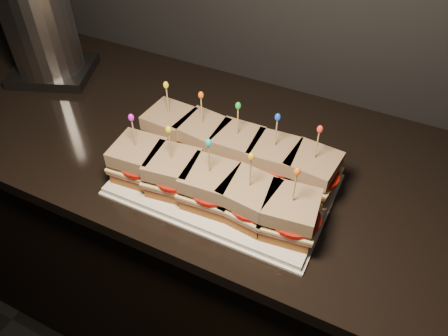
% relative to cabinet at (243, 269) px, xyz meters
% --- Properties ---
extents(cabinet, '(2.60, 0.62, 0.90)m').
position_rel_cabinet_xyz_m(cabinet, '(0.00, 0.00, 0.00)').
color(cabinet, black).
rests_on(cabinet, ground).
extents(granite_slab, '(2.64, 0.66, 0.03)m').
position_rel_cabinet_xyz_m(granite_slab, '(0.00, 0.00, 0.47)').
color(granite_slab, black).
rests_on(granite_slab, cabinet).
extents(platter, '(0.46, 0.28, 0.02)m').
position_rel_cabinet_xyz_m(platter, '(-0.01, -0.12, 0.49)').
color(platter, white).
rests_on(platter, granite_slab).
extents(platter_rim, '(0.47, 0.30, 0.01)m').
position_rel_cabinet_xyz_m(platter_rim, '(-0.01, -0.12, 0.49)').
color(platter_rim, white).
rests_on(platter_rim, granite_slab).
extents(sandwich_0_bread_bot, '(0.10, 0.10, 0.03)m').
position_rel_cabinet_xyz_m(sandwich_0_bread_bot, '(-0.19, -0.05, 0.52)').
color(sandwich_0_bread_bot, brown).
rests_on(sandwich_0_bread_bot, platter).
extents(sandwich_0_ham, '(0.11, 0.11, 0.01)m').
position_rel_cabinet_xyz_m(sandwich_0_ham, '(-0.19, -0.05, 0.53)').
color(sandwich_0_ham, '#B66357').
rests_on(sandwich_0_ham, sandwich_0_bread_bot).
extents(sandwich_0_cheese, '(0.12, 0.11, 0.01)m').
position_rel_cabinet_xyz_m(sandwich_0_cheese, '(-0.19, -0.05, 0.54)').
color(sandwich_0_cheese, '#FBEC97').
rests_on(sandwich_0_cheese, sandwich_0_ham).
extents(sandwich_0_tomato, '(0.10, 0.10, 0.01)m').
position_rel_cabinet_xyz_m(sandwich_0_tomato, '(-0.17, -0.06, 0.55)').
color(sandwich_0_tomato, '#B61209').
rests_on(sandwich_0_tomato, sandwich_0_cheese).
extents(sandwich_0_bread_top, '(0.10, 0.10, 0.03)m').
position_rel_cabinet_xyz_m(sandwich_0_bread_top, '(-0.19, -0.05, 0.57)').
color(sandwich_0_bread_top, '#582B14').
rests_on(sandwich_0_bread_top, sandwich_0_tomato).
extents(sandwich_0_pick, '(0.00, 0.00, 0.09)m').
position_rel_cabinet_xyz_m(sandwich_0_pick, '(-0.19, -0.05, 0.62)').
color(sandwich_0_pick, tan).
rests_on(sandwich_0_pick, sandwich_0_bread_top).
extents(sandwich_0_frill, '(0.01, 0.01, 0.02)m').
position_rel_cabinet_xyz_m(sandwich_0_frill, '(-0.19, -0.05, 0.66)').
color(sandwich_0_frill, yellow).
rests_on(sandwich_0_frill, sandwich_0_pick).
extents(sandwich_1_bread_bot, '(0.11, 0.11, 0.03)m').
position_rel_cabinet_xyz_m(sandwich_1_bread_bot, '(-0.10, -0.05, 0.52)').
color(sandwich_1_bread_bot, brown).
rests_on(sandwich_1_bread_bot, platter).
extents(sandwich_1_ham, '(0.12, 0.12, 0.01)m').
position_rel_cabinet_xyz_m(sandwich_1_ham, '(-0.10, -0.05, 0.53)').
color(sandwich_1_ham, '#B66357').
rests_on(sandwich_1_ham, sandwich_1_bread_bot).
extents(sandwich_1_cheese, '(0.12, 0.12, 0.01)m').
position_rel_cabinet_xyz_m(sandwich_1_cheese, '(-0.10, -0.05, 0.54)').
color(sandwich_1_cheese, '#FBEC97').
rests_on(sandwich_1_cheese, sandwich_1_ham).
extents(sandwich_1_tomato, '(0.10, 0.10, 0.01)m').
position_rel_cabinet_xyz_m(sandwich_1_tomato, '(-0.09, -0.06, 0.55)').
color(sandwich_1_tomato, '#B61209').
rests_on(sandwich_1_tomato, sandwich_1_cheese).
extents(sandwich_1_bread_top, '(0.11, 0.11, 0.03)m').
position_rel_cabinet_xyz_m(sandwich_1_bread_top, '(-0.10, -0.05, 0.57)').
color(sandwich_1_bread_top, '#582B14').
rests_on(sandwich_1_bread_top, sandwich_1_tomato).
extents(sandwich_1_pick, '(0.00, 0.00, 0.09)m').
position_rel_cabinet_xyz_m(sandwich_1_pick, '(-0.10, -0.05, 0.62)').
color(sandwich_1_pick, tan).
rests_on(sandwich_1_pick, sandwich_1_bread_top).
extents(sandwich_1_frill, '(0.01, 0.01, 0.02)m').
position_rel_cabinet_xyz_m(sandwich_1_frill, '(-0.10, -0.05, 0.66)').
color(sandwich_1_frill, orange).
rests_on(sandwich_1_frill, sandwich_1_pick).
extents(sandwich_2_bread_bot, '(0.10, 0.10, 0.03)m').
position_rel_cabinet_xyz_m(sandwich_2_bread_bot, '(-0.01, -0.05, 0.52)').
color(sandwich_2_bread_bot, brown).
rests_on(sandwich_2_bread_bot, platter).
extents(sandwich_2_ham, '(0.11, 0.11, 0.01)m').
position_rel_cabinet_xyz_m(sandwich_2_ham, '(-0.01, -0.05, 0.53)').
color(sandwich_2_ham, '#B66357').
rests_on(sandwich_2_ham, sandwich_2_bread_bot).
extents(sandwich_2_cheese, '(0.11, 0.11, 0.01)m').
position_rel_cabinet_xyz_m(sandwich_2_cheese, '(-0.01, -0.05, 0.54)').
color(sandwich_2_cheese, '#FBEC97').
rests_on(sandwich_2_cheese, sandwich_2_ham).
extents(sandwich_2_tomato, '(0.10, 0.10, 0.01)m').
position_rel_cabinet_xyz_m(sandwich_2_tomato, '(0.00, -0.06, 0.55)').
color(sandwich_2_tomato, '#B61209').
rests_on(sandwich_2_tomato, sandwich_2_cheese).
extents(sandwich_2_bread_top, '(0.10, 0.10, 0.03)m').
position_rel_cabinet_xyz_m(sandwich_2_bread_top, '(-0.01, -0.05, 0.57)').
color(sandwich_2_bread_top, '#582B14').
rests_on(sandwich_2_bread_top, sandwich_2_tomato).
extents(sandwich_2_pick, '(0.00, 0.00, 0.09)m').
position_rel_cabinet_xyz_m(sandwich_2_pick, '(-0.01, -0.05, 0.62)').
color(sandwich_2_pick, tan).
rests_on(sandwich_2_pick, sandwich_2_bread_top).
extents(sandwich_2_frill, '(0.01, 0.01, 0.02)m').
position_rel_cabinet_xyz_m(sandwich_2_frill, '(-0.01, -0.05, 0.66)').
color(sandwich_2_frill, green).
rests_on(sandwich_2_frill, sandwich_2_pick).
extents(sandwich_3_bread_bot, '(0.10, 0.10, 0.03)m').
position_rel_cabinet_xyz_m(sandwich_3_bread_bot, '(0.08, -0.05, 0.52)').
color(sandwich_3_bread_bot, brown).
rests_on(sandwich_3_bread_bot, platter).
extents(sandwich_3_ham, '(0.11, 0.11, 0.01)m').
position_rel_cabinet_xyz_m(sandwich_3_ham, '(0.08, -0.05, 0.53)').
color(sandwich_3_ham, '#B66357').
rests_on(sandwich_3_ham, sandwich_3_bread_bot).
extents(sandwich_3_cheese, '(0.12, 0.11, 0.01)m').
position_rel_cabinet_xyz_m(sandwich_3_cheese, '(0.08, -0.05, 0.54)').
color(sandwich_3_cheese, '#FBEC97').
rests_on(sandwich_3_cheese, sandwich_3_ham).
extents(sandwich_3_tomato, '(0.10, 0.10, 0.01)m').
position_rel_cabinet_xyz_m(sandwich_3_tomato, '(0.09, -0.06, 0.55)').
color(sandwich_3_tomato, '#B61209').
rests_on(sandwich_3_tomato, sandwich_3_cheese).
extents(sandwich_3_bread_top, '(0.11, 0.11, 0.03)m').
position_rel_cabinet_xyz_m(sandwich_3_bread_top, '(0.08, -0.05, 0.57)').
color(sandwich_3_bread_top, '#582B14').
rests_on(sandwich_3_bread_top, sandwich_3_tomato).
extents(sandwich_3_pick, '(0.00, 0.00, 0.09)m').
position_rel_cabinet_xyz_m(sandwich_3_pick, '(0.08, -0.05, 0.62)').
color(sandwich_3_pick, tan).
rests_on(sandwich_3_pick, sandwich_3_bread_top).
extents(sandwich_3_frill, '(0.01, 0.01, 0.02)m').
position_rel_cabinet_xyz_m(sandwich_3_frill, '(0.08, -0.05, 0.66)').
color(sandwich_3_frill, blue).
rests_on(sandwich_3_frill, sandwich_3_pick).
extents(sandwich_4_bread_bot, '(0.11, 0.11, 0.03)m').
position_rel_cabinet_xyz_m(sandwich_4_bread_bot, '(0.16, -0.05, 0.52)').
color(sandwich_4_bread_bot, brown).
rests_on(sandwich_4_bread_bot, platter).
extents(sandwich_4_ham, '(0.12, 0.11, 0.01)m').
position_rel_cabinet_xyz_m(sandwich_4_ham, '(0.16, -0.05, 0.53)').
color(sandwich_4_ham, '#B66357').
rests_on(sandwich_4_ham, sandwich_4_bread_bot).
extents(sandwich_4_cheese, '(0.12, 0.11, 0.01)m').
position_rel_cabinet_xyz_m(sandwich_4_cheese, '(0.16, -0.05, 0.54)').
color(sandwich_4_cheese, '#FBEC97').
rests_on(sandwich_4_cheese, sandwich_4_ham).
extents(sandwich_4_tomato, '(0.10, 0.10, 0.01)m').
position_rel_cabinet_xyz_m(sandwich_4_tomato, '(0.18, -0.06, 0.55)').
color(sandwich_4_tomato, '#B61209').
rests_on(sandwich_4_tomato, sandwich_4_cheese).
extents(sandwich_4_bread_top, '(0.11, 0.11, 0.03)m').
position_rel_cabinet_xyz_m(sandwich_4_bread_top, '(0.16, -0.05, 0.57)').
color(sandwich_4_bread_top, '#582B14').
rests_on(sandwich_4_bread_top, sandwich_4_tomato).
extents(sandwich_4_pick, '(0.00, 0.00, 0.09)m').
position_rel_cabinet_xyz_m(sandwich_4_pick, '(0.16, -0.05, 0.62)').
color(sandwich_4_pick, tan).
rests_on(sandwich_4_pick, sandwich_4_bread_top).
extents(sandwich_4_frill, '(0.01, 0.01, 0.02)m').
position_rel_cabinet_xyz_m(sandwich_4_frill, '(0.16, -0.05, 0.66)').
color(sandwich_4_frill, red).
rests_on(sandwich_4_frill, sandwich_4_pick).
extents(sandwich_5_bread_bot, '(0.10, 0.10, 0.03)m').
position_rel_cabinet_xyz_m(sandwich_5_bread_bot, '(-0.19, -0.18, 0.52)').
color(sandwich_5_bread_bot, brown).
rests_on(sandwich_5_bread_bot, platter).
extents(sandwich_5_ham, '(0.11, 0.11, 0.01)m').
position_rel_cabinet_xyz_m(sandwich_5_ham, '(-0.19, -0.18, 0.53)').
color(sandwich_5_ham, '#B66357').
rests_on(sandwich_5_ham, sandwich_5_bread_bot).
extents(sandwich_5_cheese, '(0.12, 0.11, 0.01)m').
position_rel_cabinet_xyz_m(sandwich_5_cheese, '(-0.19, -0.18, 0.54)').
color(sandwich_5_cheese, '#FBEC97').
rests_on(sandwich_5_cheese, sandwich_5_ham).
extents(sandwich_5_tomato, '(0.10, 0.10, 0.01)m').
position_rel_cabinet_xyz_m(sandwich_5_tomato, '(-0.17, -0.19, 0.55)').
color(sandwich_5_tomato, '#B61209').
rests_on(sandwich_5_tomato, sandwich_5_cheese).
extents(sandwich_5_bread_top, '(0.11, 0.11, 0.03)m').
position_rel_cabinet_xyz_m(sandwich_5_bread_top, '(-0.19, -0.18, 0.57)').
color(sandwich_5_bread_top, '#582B14').
rests_on(sandwich_5_bread_top, sandwich_5_tomato).
extents(sandwich_5_pick, '(0.00, 0.00, 0.09)m').
position_rel_cabinet_xyz_m(sandwich_5_pick, '(-0.19, -0.18, 0.62)').
color(sandwich_5_pick, tan).
rests_on(sandwich_5_pick, sandwich_5_bread_top).
extents(sandwich_5_frill, '(0.01, 0.01, 0.02)m').
position_rel_cabinet_xyz_m(sandwich_5_frill, '(-0.19, -0.18, 0.66)').
color(sandwich_5_frill, '#CC14CE').
rests_on(sandwich_5_frill, sandwich_5_pick).
extents(sandwich_6_bread_bot, '(0.11, 0.11, 0.03)m').
position_rel_cabinet_xyz_m(sandwich_6_bread_bot, '(-0.10, -0.18, 0.52)').
color(sandwich_6_bread_bot, brown).
rests_on(sandwich_6_bread_bot, platter).
extents(sandwich_6_ham, '(0.12, 0.12, 0.01)m').
position_rel_cabinet_xyz_m(sandwich_6_ham, '(-0.10, -0.18, 0.53)').
color(sandwich_6_ham, '#B66357').
rests_on(sandwich_6_ham, sandwich_6_bread_bot).
extents(sandwich_6_cheese, '(0.12, 0.12, 0.01)m').
position_rel_cabinet_xyz_m(sandwich_6_cheese, '(-0.10, -0.18, 0.54)').
color(sandwich_6_cheese, '#FBEC97').
rests_on(sandwich_6_cheese, sandwich_6_ham).
extents(sandwich_6_tomato, '(0.10, 0.10, 0.01)m').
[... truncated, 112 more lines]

